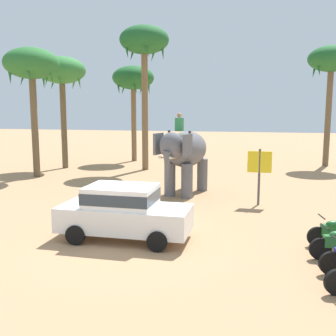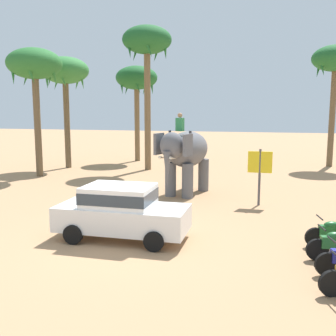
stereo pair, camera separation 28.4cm
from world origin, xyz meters
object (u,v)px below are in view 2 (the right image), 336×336
palm_tree_left_of_road (137,80)px  signboard_yellow (260,166)px  motorcycle_fourth_in_row (336,233)px  palm_tree_near_hut (147,45)px  palm_tree_leaning_seaward (35,67)px  car_sedan_foreground (121,210)px  palm_tree_behind_elephant (336,62)px  elephant_with_mahout (185,153)px  palm_tree_far_back (65,73)px

palm_tree_left_of_road → signboard_yellow: 16.41m
motorcycle_fourth_in_row → palm_tree_near_hut: palm_tree_near_hut is taller
motorcycle_fourth_in_row → palm_tree_leaning_seaward: (-15.41, 9.01, 6.02)m
car_sedan_foreground → palm_tree_near_hut: size_ratio=0.44×
palm_tree_left_of_road → signboard_yellow: bearing=-52.5°
motorcycle_fourth_in_row → palm_tree_leaning_seaward: size_ratio=0.24×
motorcycle_fourth_in_row → palm_tree_behind_elephant: bearing=82.4°
car_sedan_foreground → elephant_with_mahout: (0.65, 6.86, 1.06)m
palm_tree_far_back → car_sedan_foreground: bearing=-56.0°
car_sedan_foreground → palm_tree_left_of_road: 19.54m
motorcycle_fourth_in_row → signboard_yellow: size_ratio=0.74×
palm_tree_near_hut → palm_tree_leaning_seaward: size_ratio=1.24×
car_sedan_foreground → motorcycle_fourth_in_row: (6.41, 0.73, -0.46)m
palm_tree_behind_elephant → signboard_yellow: size_ratio=3.50×
car_sedan_foreground → signboard_yellow: signboard_yellow is taller
car_sedan_foreground → palm_tree_behind_elephant: bearing=64.5°
elephant_with_mahout → motorcycle_fourth_in_row: bearing=-46.8°
palm_tree_behind_elephant → palm_tree_leaning_seaward: (-17.77, -8.66, -0.77)m
car_sedan_foreground → palm_tree_leaning_seaward: palm_tree_leaning_seaward is taller
palm_tree_behind_elephant → palm_tree_left_of_road: palm_tree_behind_elephant is taller
elephant_with_mahout → palm_tree_near_hut: palm_tree_near_hut is taller
palm_tree_left_of_road → palm_tree_far_back: (-3.52, -4.64, 0.19)m
car_sedan_foreground → elephant_with_mahout: size_ratio=1.02×
palm_tree_left_of_road → palm_tree_far_back: 5.83m
palm_tree_near_hut → palm_tree_left_of_road: palm_tree_near_hut is taller
palm_tree_left_of_road → palm_tree_leaning_seaward: 8.97m
palm_tree_leaning_seaward → elephant_with_mahout: bearing=-16.6°
car_sedan_foreground → motorcycle_fourth_in_row: bearing=6.5°
palm_tree_leaning_seaward → motorcycle_fourth_in_row: bearing=-30.3°
palm_tree_leaning_seaward → signboard_yellow: bearing=-18.0°
signboard_yellow → palm_tree_far_back: bearing=149.0°
palm_tree_left_of_road → signboard_yellow: (9.59, -12.51, -4.56)m
palm_tree_far_back → signboard_yellow: size_ratio=3.14×
palm_tree_leaning_seaward → signboard_yellow: 14.59m
motorcycle_fourth_in_row → palm_tree_left_of_road: size_ratio=0.24×
elephant_with_mahout → palm_tree_left_of_road: bearing=118.8°
palm_tree_behind_elephant → palm_tree_near_hut: 12.99m
elephant_with_mahout → palm_tree_far_back: 12.45m
palm_tree_far_back → signboard_yellow: (13.11, -7.87, -4.75)m
elephant_with_mahout → palm_tree_leaning_seaward: (-9.64, 2.88, 4.50)m
car_sedan_foreground → palm_tree_far_back: bearing=124.0°
elephant_with_mahout → palm_tree_left_of_road: (-6.12, 11.13, 4.26)m
elephant_with_mahout → palm_tree_leaning_seaward: palm_tree_leaning_seaward is taller
palm_tree_left_of_road → palm_tree_far_back: size_ratio=0.97×
palm_tree_near_hut → signboard_yellow: size_ratio=3.91×
palm_tree_left_of_road → car_sedan_foreground: bearing=-73.1°
motorcycle_fourth_in_row → palm_tree_left_of_road: (-11.89, 17.26, 5.78)m
motorcycle_fourth_in_row → signboard_yellow: bearing=115.8°
elephant_with_mahout → palm_tree_near_hut: size_ratio=0.43×
car_sedan_foreground → palm_tree_behind_elephant: size_ratio=0.49×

